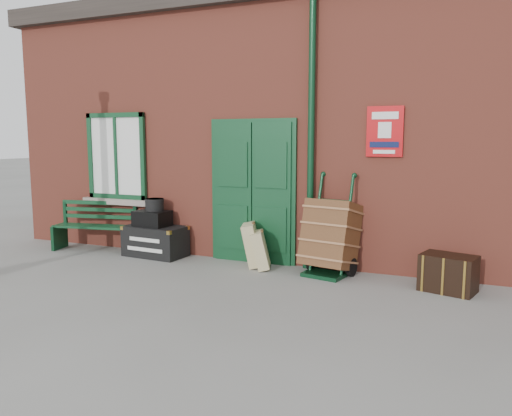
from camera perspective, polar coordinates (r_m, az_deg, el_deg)
The scene contains 10 objects.
ground at distance 6.62m, azimuth -2.97°, elevation -9.21°, with size 80.00×80.00×0.00m, color gray.
station_building at distance 9.60m, azimuth 6.09°, elevation 9.12°, with size 10.30×4.30×4.36m.
bench at distance 9.24m, azimuth -17.83°, elevation -1.84°, with size 1.49×0.69×0.89m.
houdini_trunk at distance 8.53m, azimuth -11.42°, elevation -3.72°, with size 1.02×0.56×0.51m, color black.
strongbox at distance 8.50m, azimuth -11.77°, elevation -1.17°, with size 0.56×0.41×0.25m, color black.
hatbox at distance 8.47m, azimuth -11.53°, elevation 0.38°, with size 0.30×0.30×0.20m, color black.
suitcase_back at distance 7.68m, azimuth -0.44°, elevation -4.21°, with size 0.19×0.46×0.65m, color #C4B481.
suitcase_front at distance 7.53m, azimuth 0.52°, elevation -4.82°, with size 0.17×0.42×0.56m, color #C4B481.
porter_trolley at distance 7.28m, azimuth 8.48°, elevation -3.22°, with size 0.83×0.88×1.44m.
dark_trunk at distance 6.90m, azimuth 21.12°, elevation -6.97°, with size 0.66×0.43×0.48m, color black.
Camera 1 is at (2.75, -5.70, 1.94)m, focal length 35.00 mm.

